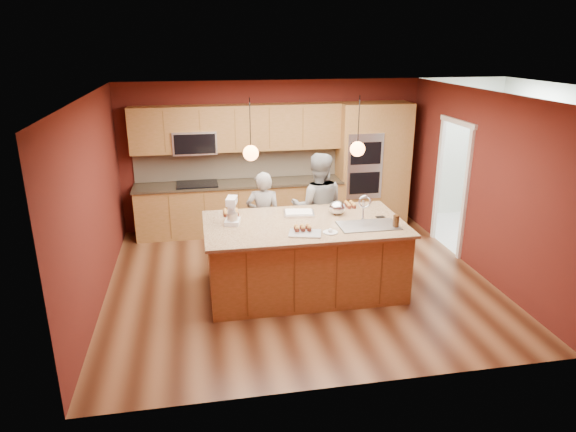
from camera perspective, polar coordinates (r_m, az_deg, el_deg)
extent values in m
plane|color=#432212|center=(7.67, 1.19, -7.10)|extent=(5.50, 5.50, 0.00)
plane|color=white|center=(6.92, 1.35, 13.39)|extent=(5.50, 5.50, 0.00)
plane|color=#531A14|center=(9.57, -1.76, 6.79)|extent=(5.50, 0.00, 5.50)
plane|color=#531A14|center=(4.91, 7.15, -5.59)|extent=(5.50, 0.00, 5.50)
plane|color=#531A14|center=(7.17, -20.81, 1.32)|extent=(0.00, 5.00, 5.00)
plane|color=#531A14|center=(8.17, 20.55, 3.43)|extent=(0.00, 5.00, 5.00)
cube|color=olive|center=(9.44, -5.33, 0.89)|extent=(3.70, 0.60, 0.90)
cube|color=black|center=(9.30, -5.41, 3.59)|extent=(3.74, 0.64, 0.04)
cube|color=#C3B294|center=(9.51, -5.63, 5.83)|extent=(3.70, 0.03, 0.56)
cube|color=olive|center=(9.21, -5.68, 9.72)|extent=(3.70, 0.36, 0.80)
cube|color=black|center=(9.25, -10.05, 3.49)|extent=(0.72, 0.52, 0.03)
cube|color=silver|center=(9.20, -10.32, 8.10)|extent=(0.76, 0.40, 0.40)
cube|color=olive|center=(9.69, 7.96, 5.57)|extent=(0.80, 0.60, 2.30)
cube|color=silver|center=(9.40, 8.54, 5.44)|extent=(0.66, 0.04, 1.20)
cube|color=olive|center=(9.91, 11.56, 5.67)|extent=(0.50, 0.60, 2.30)
plane|color=silver|center=(10.00, 20.70, -1.99)|extent=(2.60, 2.60, 0.00)
plane|color=silver|center=(10.13, 26.00, 5.56)|extent=(0.00, 2.70, 2.70)
cube|color=silver|center=(9.91, 25.55, 8.92)|extent=(0.35, 2.40, 0.75)
cylinder|color=black|center=(6.57, -4.23, 9.97)|extent=(0.01, 0.01, 0.70)
sphere|color=#FF863F|center=(6.64, -4.15, 6.99)|extent=(0.20, 0.20, 0.20)
cylinder|color=black|center=(6.87, 7.86, 10.24)|extent=(0.01, 0.01, 0.70)
sphere|color=#FF863F|center=(6.93, 7.73, 7.39)|extent=(0.20, 0.20, 0.20)
cube|color=olive|center=(7.22, 1.78, -4.64)|extent=(2.63, 1.43, 0.97)
cube|color=#D2B682|center=(7.03, 1.82, -0.89)|extent=(2.73, 1.53, 0.04)
cube|color=silver|center=(7.02, 8.88, -1.68)|extent=(0.79, 0.46, 0.18)
imported|color=black|center=(7.98, -2.73, -0.26)|extent=(0.60, 0.45, 1.49)
imported|color=slate|center=(8.09, 3.32, 0.96)|extent=(0.96, 0.81, 1.74)
cube|color=white|center=(7.01, -6.19, -0.63)|extent=(0.25, 0.29, 0.06)
cube|color=white|center=(7.06, -6.30, 0.84)|extent=(0.11, 0.10, 0.25)
cube|color=white|center=(6.94, -6.29, 1.68)|extent=(0.18, 0.27, 0.10)
cylinder|color=silver|center=(6.95, -6.19, -0.21)|extent=(0.15, 0.15, 0.14)
cube|color=white|center=(7.34, 1.20, 0.28)|extent=(0.48, 0.38, 0.03)
cube|color=white|center=(7.33, 1.20, 0.42)|extent=(0.41, 0.32, 0.02)
cube|color=silver|center=(6.61, 1.91, -1.94)|extent=(0.47, 0.39, 0.02)
ellipsoid|color=silver|center=(7.37, 5.50, 0.93)|extent=(0.24, 0.24, 0.20)
cylinder|color=silver|center=(6.67, 4.72, -1.82)|extent=(0.19, 0.19, 0.01)
cylinder|color=#361F0E|center=(6.98, 11.92, -0.57)|extent=(0.08, 0.08, 0.17)
cube|color=black|center=(7.34, 10.20, -0.10)|extent=(0.13, 0.08, 0.01)
cube|color=white|center=(9.83, 24.72, 0.33)|extent=(0.80, 0.81, 1.04)
cube|color=white|center=(10.41, 22.86, 1.15)|extent=(0.60, 0.62, 0.89)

